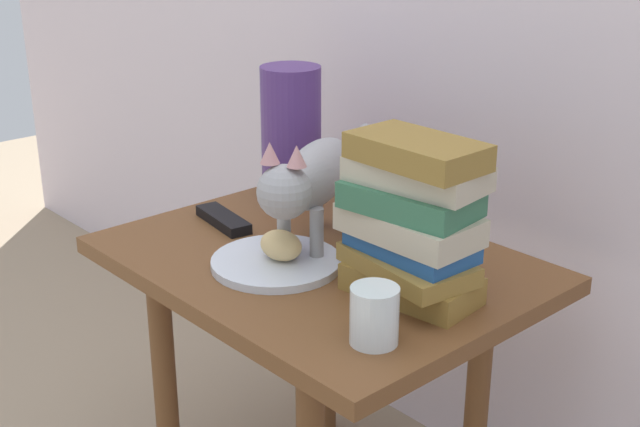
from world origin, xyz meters
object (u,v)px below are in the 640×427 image
object	(u,v)px
side_table	(320,300)
candle_jar	(374,318)
plate	(276,263)
tv_remote	(223,219)
bread_roll	(281,245)
cat	(311,178)
green_vase	(291,134)
book_stack	(411,220)

from	to	relation	value
side_table	candle_jar	distance (m)	0.34
plate	tv_remote	distance (m)	0.22
candle_jar	tv_remote	world-z (taller)	candle_jar
side_table	bread_roll	size ratio (longest dim) A/B	9.19
candle_jar	tv_remote	bearing A→B (deg)	167.66
bread_roll	cat	distance (m)	0.13
bread_roll	tv_remote	size ratio (longest dim) A/B	0.53
plate	tv_remote	size ratio (longest dim) A/B	1.48
side_table	green_vase	bearing A→B (deg)	148.90
side_table	bread_roll	distance (m)	0.15
cat	book_stack	size ratio (longest dim) A/B	1.68
book_stack	green_vase	bearing A→B (deg)	161.46
bread_roll	candle_jar	world-z (taller)	candle_jar
plate	book_stack	xyz separation A→B (m)	(0.23, 0.08, 0.12)
bread_roll	candle_jar	distance (m)	0.30
candle_jar	tv_remote	size ratio (longest dim) A/B	0.57
plate	tv_remote	world-z (taller)	tv_remote
green_vase	side_table	bearing A→B (deg)	-31.10
bread_roll	green_vase	xyz separation A→B (m)	(-0.25, 0.23, 0.10)
side_table	candle_jar	bearing A→B (deg)	-28.08
side_table	cat	xyz separation A→B (m)	(-0.03, 0.01, 0.22)
side_table	candle_jar	world-z (taller)	candle_jar
side_table	tv_remote	world-z (taller)	tv_remote
side_table	plate	bearing A→B (deg)	-102.38
side_table	plate	size ratio (longest dim) A/B	3.31
bread_roll	cat	world-z (taller)	cat
bread_roll	book_stack	world-z (taller)	book_stack
cat	candle_jar	bearing A→B (deg)	-27.06
side_table	book_stack	size ratio (longest dim) A/B	2.84
plate	green_vase	bearing A→B (deg)	135.06
green_vase	bread_roll	bearing A→B (deg)	-43.51
book_stack	candle_jar	xyz separation A→B (m)	(0.07, -0.15, -0.09)
bread_roll	plate	bearing A→B (deg)	-132.94
plate	book_stack	distance (m)	0.27
green_vase	candle_jar	size ratio (longest dim) A/B	3.24
green_vase	plate	bearing A→B (deg)	-44.94
plate	side_table	bearing A→B (deg)	77.62
plate	green_vase	size ratio (longest dim) A/B	0.81
cat	tv_remote	distance (m)	0.24
plate	bread_roll	bearing A→B (deg)	47.06
green_vase	tv_remote	world-z (taller)	green_vase
side_table	cat	distance (m)	0.22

